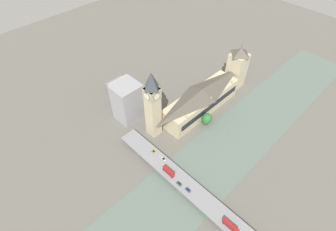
% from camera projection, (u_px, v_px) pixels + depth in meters
% --- Properties ---
extents(ground_plane, '(600.00, 600.00, 0.00)m').
position_uv_depth(ground_plane, '(206.00, 121.00, 243.55)').
color(ground_plane, '#605E56').
extents(river_water, '(52.77, 360.00, 0.30)m').
position_uv_depth(river_water, '(235.00, 141.00, 227.44)').
color(river_water, slate).
rests_on(river_water, ground_plane).
extents(parliament_hall, '(22.59, 84.67, 25.83)m').
position_uv_depth(parliament_hall, '(201.00, 100.00, 245.18)').
color(parliament_hall, '#C1B28E').
rests_on(parliament_hall, ground_plane).
extents(clock_tower, '(11.21, 11.21, 65.72)m').
position_uv_depth(clock_tower, '(153.00, 104.00, 209.13)').
color(clock_tower, '#C1B28E').
rests_on(clock_tower, ground_plane).
extents(victoria_tower, '(15.99, 15.99, 48.49)m').
position_uv_depth(victoria_tower, '(237.00, 67.00, 264.98)').
color(victoria_tower, '#C1B28E').
rests_on(victoria_tower, ground_plane).
extents(road_bridge, '(137.55, 14.34, 4.83)m').
position_uv_depth(road_bridge, '(186.00, 185.00, 193.71)').
color(road_bridge, slate).
rests_on(road_bridge, ground_plane).
extents(double_decker_bus_lead, '(11.40, 2.54, 4.69)m').
position_uv_depth(double_decker_bus_lead, '(231.00, 226.00, 169.18)').
color(double_decker_bus_lead, red).
rests_on(double_decker_bus_lead, road_bridge).
extents(double_decker_bus_mid, '(10.71, 2.57, 4.96)m').
position_uv_depth(double_decker_bus_mid, '(169.00, 171.00, 197.40)').
color(double_decker_bus_mid, red).
rests_on(double_decker_bus_mid, road_bridge).
extents(car_northbound_lead, '(3.90, 1.75, 1.32)m').
position_uv_depth(car_northbound_lead, '(154.00, 152.00, 212.66)').
color(car_northbound_lead, gold).
rests_on(car_northbound_lead, road_bridge).
extents(car_northbound_mid, '(4.19, 1.82, 1.26)m').
position_uv_depth(car_northbound_mid, '(163.00, 159.00, 207.63)').
color(car_northbound_mid, silver).
rests_on(car_northbound_mid, road_bridge).
extents(car_northbound_tail, '(4.18, 1.77, 1.41)m').
position_uv_depth(car_northbound_tail, '(188.00, 190.00, 189.00)').
color(car_northbound_tail, navy).
rests_on(car_northbound_tail, road_bridge).
extents(car_southbound_lead, '(4.40, 1.88, 1.37)m').
position_uv_depth(car_southbound_lead, '(179.00, 184.00, 192.46)').
color(car_southbound_lead, '#2D5638').
rests_on(car_southbound_lead, road_bridge).
extents(city_block_west, '(32.88, 20.24, 16.49)m').
position_uv_depth(city_block_west, '(124.00, 93.00, 258.45)').
color(city_block_west, slate).
rests_on(city_block_west, ground_plane).
extents(city_block_center, '(32.50, 21.65, 28.74)m').
position_uv_depth(city_block_center, '(130.00, 99.00, 243.80)').
color(city_block_center, '#A39E93').
rests_on(city_block_center, ground_plane).
extents(city_block_east, '(20.70, 22.93, 37.49)m').
position_uv_depth(city_block_east, '(128.00, 102.00, 234.43)').
color(city_block_east, '#939399').
rests_on(city_block_east, ground_plane).
extents(tree_embankment_near, '(9.43, 9.43, 11.54)m').
position_uv_depth(tree_embankment_near, '(207.00, 118.00, 236.80)').
color(tree_embankment_near, brown).
rests_on(tree_embankment_near, ground_plane).
extents(tree_embankment_mid, '(7.13, 7.13, 8.74)m').
position_uv_depth(tree_embankment_mid, '(206.00, 121.00, 236.59)').
color(tree_embankment_mid, brown).
rests_on(tree_embankment_mid, ground_plane).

